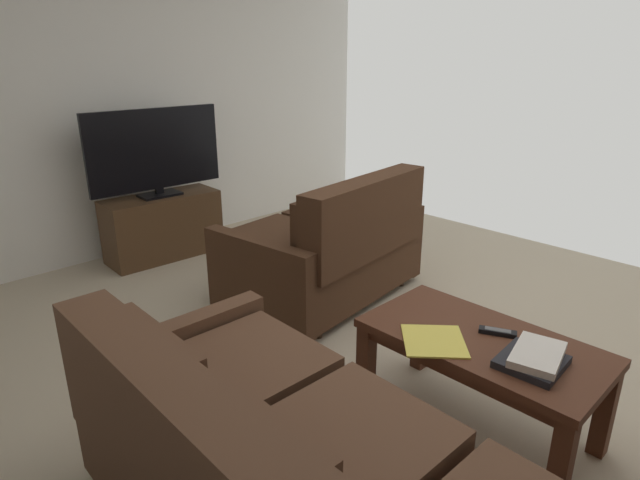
% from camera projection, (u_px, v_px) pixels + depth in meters
% --- Properties ---
extents(ground_plane, '(5.88, 4.83, 0.01)m').
position_uv_depth(ground_plane, '(430.00, 371.00, 2.88)').
color(ground_plane, '#B7A88E').
extents(wall_right, '(0.12, 4.83, 2.72)m').
position_uv_depth(wall_right, '(144.00, 87.00, 4.40)').
color(wall_right, white).
rests_on(wall_right, ground).
extents(loveseat_near, '(1.01, 1.41, 0.89)m').
position_uv_depth(loveseat_near, '(329.00, 248.00, 3.61)').
color(loveseat_near, black).
rests_on(loveseat_near, ground).
extents(coffee_table, '(1.02, 0.54, 0.47)m').
position_uv_depth(coffee_table, '(481.00, 353.00, 2.33)').
color(coffee_table, '#4C2819').
rests_on(coffee_table, ground).
extents(tv_stand, '(0.40, 0.94, 0.53)m').
position_uv_depth(tv_stand, '(163.00, 226.00, 4.40)').
color(tv_stand, '#4C331E').
rests_on(tv_stand, ground).
extents(flat_tv, '(0.21, 1.10, 0.69)m').
position_uv_depth(flat_tv, '(155.00, 151.00, 4.18)').
color(flat_tv, black).
rests_on(flat_tv, tv_stand).
extents(book_stack, '(0.25, 0.30, 0.06)m').
position_uv_depth(book_stack, '(534.00, 358.00, 2.09)').
color(book_stack, black).
rests_on(book_stack, coffee_table).
extents(tv_remote, '(0.16, 0.11, 0.02)m').
position_uv_depth(tv_remote, '(498.00, 332.00, 2.33)').
color(tv_remote, black).
rests_on(tv_remote, coffee_table).
extents(loose_magazine, '(0.37, 0.37, 0.01)m').
position_uv_depth(loose_magazine, '(434.00, 341.00, 2.27)').
color(loose_magazine, '#E0CC4C').
rests_on(loose_magazine, coffee_table).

